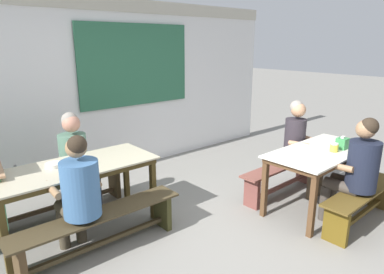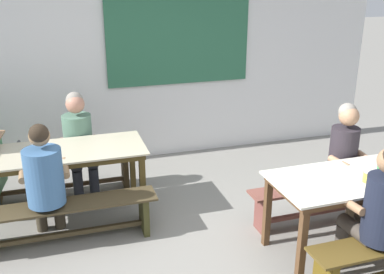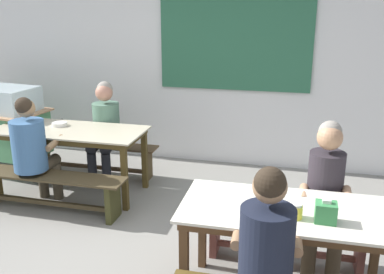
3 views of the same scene
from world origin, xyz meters
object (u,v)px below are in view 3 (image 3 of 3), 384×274
Objects in this scene: dining_table_far at (69,136)px; person_center_facing at (105,125)px; bench_far_front at (47,187)px; person_right_near_table at (325,193)px; soup_bowl at (59,124)px; condiment_jar at (295,211)px; dining_table_near at (287,219)px; person_near_front at (266,249)px; person_left_back_turned at (32,147)px; tissue_box at (326,212)px; bench_near_back at (286,232)px; bench_far_back at (93,154)px.

person_center_facing is (0.22, 0.48, 0.01)m from dining_table_far.
bench_far_front is 1.36× the size of person_right_near_table.
bench_far_front is 0.84m from soup_bowl.
condiment_jar is (2.57, -1.58, 0.13)m from dining_table_far.
person_near_front is at bearing -102.56° from dining_table_near.
person_left_back_turned is (-0.16, -0.49, 0.01)m from dining_table_far.
tissue_box is at bearing -92.81° from person_right_near_table.
bench_near_back is 0.92m from tissue_box.
tissue_box is (2.54, -2.06, 0.14)m from person_center_facing.
person_center_facing is at bearing 44.39° from soup_bowl.
person_right_near_table is (0.28, 0.47, 0.02)m from dining_table_near.
person_left_back_turned is 1.01× the size of person_center_facing.
dining_table_near is 0.50m from person_near_front.
person_right_near_table is at bearing -8.70° from bench_far_front.
bench_near_back is 1.17× the size of person_left_back_turned.
soup_bowl is (-0.18, 0.64, 0.51)m from bench_far_front.
dining_table_far and dining_table_near have the same top height.
person_left_back_turned is at bearing 158.27° from condiment_jar.
dining_table_near is 14.34× the size of condiment_jar.
dining_table_near is 0.32m from tissue_box.
person_center_facing is 3.28m from tissue_box.
bench_far_back is 1.16× the size of bench_near_back.
person_right_near_table reaches higher than bench_far_front.
person_near_front is at bearing -135.39° from tissue_box.
bench_far_front is 3.00m from tissue_box.
bench_near_back is at bearing -7.97° from bench_far_front.
person_left_back_turned reaches higher than condiment_jar.
dining_table_far is at bearing -29.06° from soup_bowl.
bench_far_back is (-0.00, 0.55, -0.42)m from dining_table_far.
dining_table_near is 0.88× the size of bench_far_front.
bench_near_back is 2.91m from soup_bowl.
person_near_front reaches higher than bench_far_back.
tissue_box is (-0.03, -0.61, 0.13)m from person_right_near_table.
bench_far_back is at bearing 142.39° from tissue_box.
person_center_facing is (-2.19, 2.41, -0.02)m from person_near_front.
bench_far_back is 0.98× the size of bench_far_front.
dining_table_far is 3.09m from person_near_front.
condiment_jar is (0.06, -0.68, 0.54)m from bench_near_back.
bench_near_back is at bearing -19.69° from dining_table_far.
tissue_box is at bearing -1.23° from condiment_jar.
person_near_front reaches higher than condiment_jar.
person_center_facing is (-2.29, 1.38, 0.42)m from bench_near_back.
tissue_box is (2.76, -1.58, 0.14)m from dining_table_far.
bench_far_back is 16.06× the size of condiment_jar.
bench_far_back is 1.13m from person_left_back_turned.
dining_table_far is 2.90m from dining_table_near.
soup_bowl reaches higher than bench_far_back.
bench_near_back is 2.71m from person_center_facing.
dining_table_near is 2.70m from bench_far_front.
bench_far_front is at bearing -89.98° from dining_table_far.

